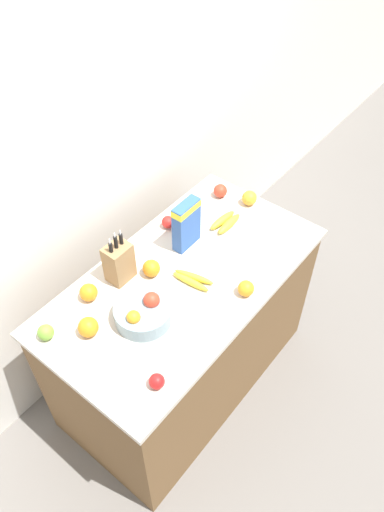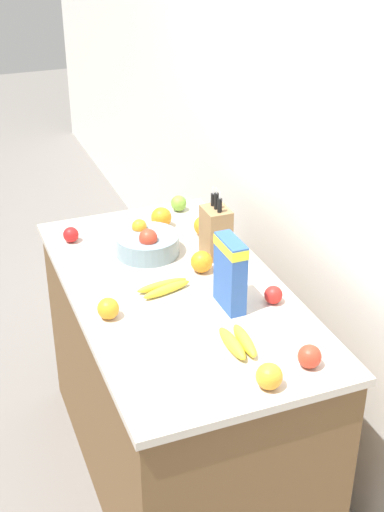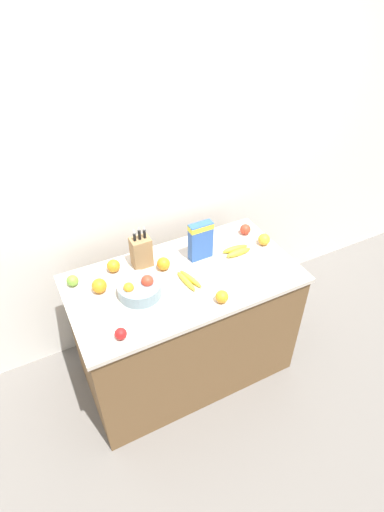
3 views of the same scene
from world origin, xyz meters
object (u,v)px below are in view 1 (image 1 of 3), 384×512
banana_bunch_left (226,222)px  orange_by_cereal (88,327)px  apple_by_knife_block (157,381)px  cereal_box (186,223)px  apple_middle (168,222)px  knife_block (119,262)px  orange_mid_right (246,288)px  orange_near_bowl (151,268)px  orange_mid_left (89,292)px  apple_rightmost (46,332)px  orange_front_center (249,198)px  apple_rear (220,191)px  fruit_bowl (143,312)px  banana_bunch_right (192,279)px

banana_bunch_left → orange_by_cereal: size_ratio=2.08×
apple_by_knife_block → cereal_box: bearing=30.7°
apple_by_knife_block → apple_middle: apple_middle is taller
knife_block → apple_middle: bearing=7.2°
knife_block → orange_mid_right: size_ratio=3.81×
apple_middle → banana_bunch_left: bearing=-48.7°
orange_near_bowl → orange_mid_left: bearing=156.6°
apple_rightmost → orange_front_center: orange_front_center is taller
cereal_box → orange_mid_left: (-0.55, 0.12, -0.10)m
apple_rightmost → orange_mid_left: 0.26m
cereal_box → apple_rear: size_ratio=3.49×
apple_by_knife_block → apple_middle: bearing=37.8°
apple_by_knife_block → fruit_bowl: bearing=51.4°
orange_mid_right → fruit_bowl: bearing=145.7°
cereal_box → fruit_bowl: (-0.48, -0.15, -0.10)m
orange_mid_right → apple_rear: bearing=46.1°
fruit_bowl → orange_front_center: 0.93m
orange_front_center → apple_rear: bearing=105.7°
banana_bunch_left → orange_mid_left: (-0.79, 0.20, 0.02)m
cereal_box → knife_block: bearing=163.8°
apple_middle → orange_by_cereal: bearing=-166.7°
apple_middle → orange_mid_right: bearing=-101.7°
cereal_box → apple_rightmost: size_ratio=3.68×
orange_front_center → apple_by_knife_block: bearing=-163.6°
orange_mid_right → orange_near_bowl: (-0.18, 0.42, 0.00)m
apple_by_knife_block → orange_mid_right: 0.61m
knife_block → apple_rear: (0.77, -0.01, -0.07)m
cereal_box → orange_mid_right: 0.44m
orange_mid_right → orange_front_center: 0.64m
knife_block → orange_front_center: bearing=-12.1°
banana_bunch_left → apple_rightmost: (-1.05, 0.18, 0.01)m
apple_by_knife_block → orange_mid_right: orange_mid_right is taller
apple_middle → orange_front_center: (0.42, -0.23, 0.01)m
cereal_box → apple_by_knife_block: size_ratio=4.05×
knife_block → apple_rightmost: size_ratio=4.06×
banana_bunch_right → apple_by_knife_block: apple_by_knife_block is taller
apple_rightmost → orange_mid_left: size_ratio=0.86×
cereal_box → apple_rightmost: (-0.81, 0.11, -0.11)m
orange_front_center → orange_near_bowl: (-0.72, 0.07, 0.00)m
banana_bunch_right → orange_mid_left: 0.48m
knife_block → apple_middle: size_ratio=4.40×
banana_bunch_left → orange_near_bowl: bearing=171.6°
apple_rear → orange_by_cereal: bearing=-174.5°
knife_block → apple_rear: knife_block is taller
fruit_bowl → orange_by_cereal: size_ratio=2.86×
orange_mid_left → orange_near_bowl: bearing=-23.4°
banana_bunch_right → apple_middle: apple_middle is taller
apple_by_knife_block → apple_rear: size_ratio=0.86×
apple_rightmost → orange_mid_right: 0.90m
apple_by_knife_block → apple_middle: 0.92m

